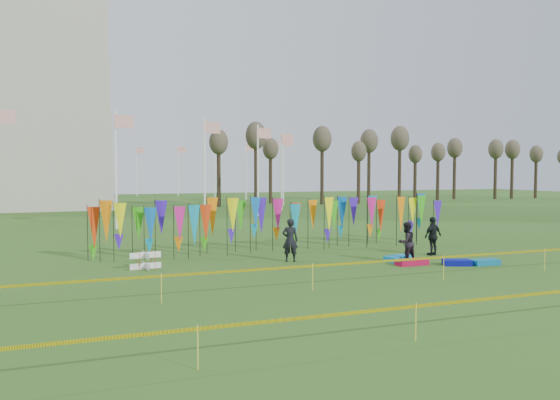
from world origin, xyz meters
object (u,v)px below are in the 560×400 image
object	(u,v)px
person_right	(433,236)
person_mid	(406,242)
box_kite	(146,261)
kite_bag_blue	(457,262)
kite_bag_turquoise	(398,258)
kite_bag_red	(412,262)
kite_bag_teal	(485,262)
person_left	(290,240)

from	to	relation	value
person_right	person_mid	bearing A→B (deg)	15.59
box_kite	person_mid	distance (m)	10.95
box_kite	kite_bag_blue	size ratio (longest dim) A/B	0.62
kite_bag_turquoise	kite_bag_red	xyz separation A→B (m)	(0.02, -1.02, -0.00)
box_kite	kite_bag_teal	world-z (taller)	box_kite
kite_bag_turquoise	person_left	bearing A→B (deg)	160.30
person_right	kite_bag_teal	bearing A→B (deg)	83.98
person_right	kite_bag_teal	world-z (taller)	person_right
person_left	kite_bag_red	distance (m)	5.22
person_mid	person_right	bearing A→B (deg)	-159.68
kite_bag_red	kite_bag_blue	bearing A→B (deg)	-22.86
kite_bag_turquoise	kite_bag_teal	size ratio (longest dim) A/B	1.04
person_left	kite_bag_red	bearing A→B (deg)	169.93
person_mid	person_left	bearing A→B (deg)	-33.01
person_left	person_right	xyz separation A→B (m)	(6.92, -0.69, -0.04)
kite_bag_red	kite_bag_teal	size ratio (longest dim) A/B	1.12
person_mid	kite_bag_teal	xyz separation A→B (m)	(2.76, -1.67, -0.76)
box_kite	person_mid	bearing A→B (deg)	-12.26
person_left	kite_bag_red	world-z (taller)	person_left
kite_bag_teal	kite_bag_turquoise	bearing A→B (deg)	144.22
kite_bag_turquoise	person_right	bearing A→B (deg)	19.89
box_kite	person_right	bearing A→B (deg)	-4.35
box_kite	kite_bag_red	size ratio (longest dim) A/B	0.53
person_right	box_kite	bearing A→B (deg)	-18.32
person_left	kite_bag_turquoise	world-z (taller)	person_left
kite_bag_red	kite_bag_teal	world-z (taller)	kite_bag_red
person_left	kite_bag_teal	xyz separation A→B (m)	(7.34, -3.68, -0.83)
kite_bag_red	person_mid	bearing A→B (deg)	78.31
kite_bag_blue	kite_bag_red	world-z (taller)	kite_bag_red
kite_bag_turquoise	kite_bag_teal	world-z (taller)	kite_bag_turquoise
person_right	kite_bag_turquoise	distance (m)	2.76
kite_bag_teal	box_kite	bearing A→B (deg)	163.49
person_left	kite_bag_teal	distance (m)	8.25
box_kite	kite_bag_teal	distance (m)	14.03
box_kite	kite_bag_red	distance (m)	10.96
person_mid	kite_bag_teal	distance (m)	3.32
person_mid	kite_bag_blue	world-z (taller)	person_mid
kite_bag_turquoise	kite_bag_blue	bearing A→B (deg)	-45.05
kite_bag_turquoise	kite_bag_teal	xyz separation A→B (m)	(2.91, -2.09, -0.01)
kite_bag_blue	person_mid	bearing A→B (deg)	140.52
box_kite	kite_bag_red	xyz separation A→B (m)	(10.56, -2.92, -0.23)
person_right	kite_bag_red	size ratio (longest dim) A/B	1.36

